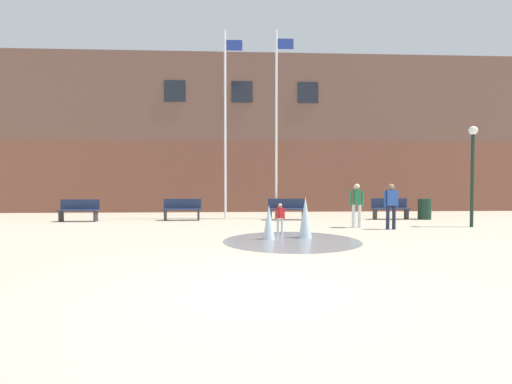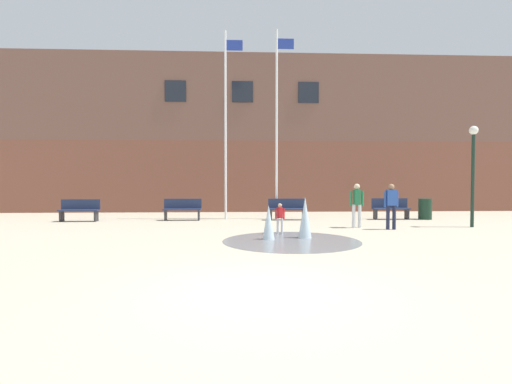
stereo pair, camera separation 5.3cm
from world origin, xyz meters
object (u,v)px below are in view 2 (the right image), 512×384
object	(u,v)px
park_bench_under_left_flagpole	(287,209)
child_in_fountain	(280,216)
park_bench_center	(391,208)
park_bench_far_left	(80,210)
flagpole_left	(226,120)
flagpole_right	(277,119)
adult_near_bench	(391,203)
trash_can	(425,209)
park_bench_left_of_flagpoles	(182,209)
teen_by_trashcan	(357,202)
lamp_post_right_lane	(473,161)

from	to	relation	value
park_bench_under_left_flagpole	child_in_fountain	xyz separation A→B (m)	(-0.79, -4.42, 0.10)
child_in_fountain	park_bench_center	bearing A→B (deg)	112.96
park_bench_far_left	child_in_fountain	distance (m)	8.95
park_bench_far_left	park_bench_under_left_flagpole	distance (m)	8.68
flagpole_left	flagpole_right	xyz separation A→B (m)	(2.24, 0.00, 0.05)
adult_near_bench	trash_can	bearing A→B (deg)	-135.97
park_bench_left_of_flagpoles	adult_near_bench	distance (m)	8.46
child_in_fountain	adult_near_bench	xyz separation A→B (m)	(3.99, 0.98, 0.35)
flagpole_left	park_bench_center	bearing A→B (deg)	-3.42
park_bench_under_left_flagpole	flagpole_right	size ratio (longest dim) A/B	0.19
park_bench_left_of_flagpoles	flagpole_right	xyz separation A→B (m)	(4.10, 0.40, 3.91)
teen_by_trashcan	lamp_post_right_lane	distance (m)	4.53
flagpole_right	trash_can	world-z (taller)	flagpole_right
lamp_post_right_lane	trash_can	bearing A→B (deg)	97.98
lamp_post_right_lane	park_bench_under_left_flagpole	bearing A→B (deg)	155.82
trash_can	flagpole_left	bearing A→B (deg)	176.46
park_bench_left_of_flagpoles	park_bench_far_left	bearing A→B (deg)	-176.24
park_bench_center	child_in_fountain	bearing A→B (deg)	-140.14
park_bench_under_left_flagpole	park_bench_center	xyz separation A→B (m)	(4.56, 0.04, 0.00)
park_bench_center	teen_by_trashcan	bearing A→B (deg)	-129.32
park_bench_left_of_flagpoles	park_bench_center	world-z (taller)	same
teen_by_trashcan	park_bench_center	bearing A→B (deg)	-36.74
adult_near_bench	lamp_post_right_lane	world-z (taller)	lamp_post_right_lane
adult_near_bench	park_bench_center	bearing A→B (deg)	-117.09
adult_near_bench	flagpole_right	distance (m)	6.33
child_in_fountain	park_bench_under_left_flagpole	bearing A→B (deg)	153.00
teen_by_trashcan	flagpole_right	size ratio (longest dim) A/B	0.19
flagpole_left	adult_near_bench	bearing A→B (deg)	-33.90
park_bench_far_left	park_bench_under_left_flagpole	size ratio (longest dim) A/B	1.00
adult_near_bench	trash_can	world-z (taller)	adult_near_bench
park_bench_left_of_flagpoles	child_in_fountain	distance (m)	5.81
park_bench_under_left_flagpole	flagpole_right	world-z (taller)	flagpole_right
flagpole_left	teen_by_trashcan	bearing A→B (deg)	-35.03
adult_near_bench	lamp_post_right_lane	distance (m)	3.61
flagpole_right	trash_can	distance (m)	7.56
park_bench_under_left_flagpole	adult_near_bench	size ratio (longest dim) A/B	1.01
lamp_post_right_lane	trash_can	distance (m)	3.47
teen_by_trashcan	adult_near_bench	bearing A→B (deg)	-115.74
park_bench_center	lamp_post_right_lane	size ratio (longest dim) A/B	0.43
park_bench_left_of_flagpoles	teen_by_trashcan	distance (m)	7.28
lamp_post_right_lane	park_bench_center	bearing A→B (deg)	122.76
park_bench_left_of_flagpoles	child_in_fountain	bearing A→B (deg)	-50.60
park_bench_far_left	flagpole_left	world-z (taller)	flagpole_left
park_bench_center	teen_by_trashcan	xyz separation A→B (m)	(-2.39, -2.92, 0.45)
park_bench_center	flagpole_left	world-z (taller)	flagpole_left
park_bench_center	flagpole_left	bearing A→B (deg)	176.58
park_bench_center	adult_near_bench	world-z (taller)	adult_near_bench
child_in_fountain	lamp_post_right_lane	size ratio (longest dim) A/B	0.27
park_bench_far_left	trash_can	size ratio (longest dim) A/B	1.78
trash_can	park_bench_center	bearing A→B (deg)	175.88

